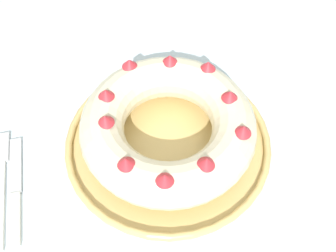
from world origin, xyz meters
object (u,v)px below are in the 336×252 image
(cake_knife, at_px, (15,196))
(fork, at_px, (1,178))
(serving_dish, at_px, (168,143))
(bundt_cake, at_px, (168,126))

(cake_knife, bearing_deg, fork, 126.37)
(serving_dish, distance_m, fork, 0.29)
(cake_knife, bearing_deg, serving_dish, 13.75)
(bundt_cake, relative_size, fork, 1.34)
(bundt_cake, bearing_deg, cake_knife, -171.24)
(bundt_cake, distance_m, cake_knife, 0.27)
(serving_dish, height_order, bundt_cake, bundt_cake)
(fork, relative_size, cake_knife, 1.10)
(fork, bearing_deg, cake_knife, -53.50)
(bundt_cake, relative_size, cake_knife, 1.47)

